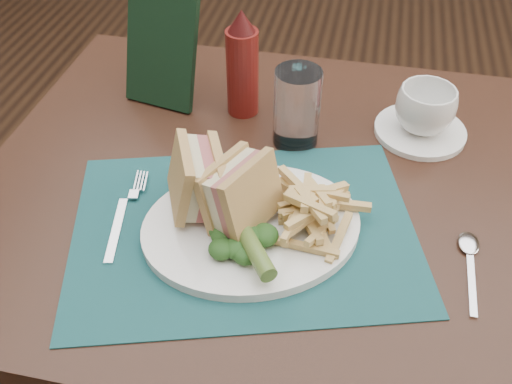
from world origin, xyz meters
TOP-DOWN VIEW (x-y plane):
  - floor at (0.00, 0.00)m, footprint 7.00×7.00m
  - table_main at (0.00, -0.50)m, footprint 0.90×0.75m
  - placemat at (-0.02, -0.61)m, footprint 0.55×0.46m
  - plate at (-0.01, -0.61)m, footprint 0.37×0.34m
  - sandwich_half_a at (-0.11, -0.60)m, footprint 0.11×0.12m
  - sandwich_half_b at (-0.05, -0.60)m, footprint 0.11×0.12m
  - kale_garnish at (-0.01, -0.66)m, footprint 0.11×0.08m
  - pickle_spear at (-0.00, -0.67)m, footprint 0.09×0.11m
  - fries_pile at (0.06, -0.59)m, footprint 0.18×0.20m
  - fork at (-0.19, -0.62)m, footprint 0.07×0.17m
  - spoon at (0.28, -0.62)m, footprint 0.04×0.15m
  - saucer at (0.21, -0.34)m, footprint 0.16×0.16m
  - coffee_cup at (0.21, -0.34)m, footprint 0.14×0.14m
  - drinking_glass at (0.01, -0.40)m, footprint 0.10×0.10m
  - ketchup_bottle at (-0.09, -0.33)m, footprint 0.05×0.05m
  - check_presenter at (-0.23, -0.32)m, footprint 0.14×0.10m

SIDE VIEW (x-z plane):
  - floor at x=0.00m, z-range 0.00..0.00m
  - table_main at x=0.00m, z-range 0.00..0.75m
  - placemat at x=-0.02m, z-range 0.75..0.75m
  - spoon at x=0.28m, z-range 0.75..0.76m
  - saucer at x=0.21m, z-range 0.75..0.76m
  - fork at x=-0.19m, z-range 0.75..0.76m
  - plate at x=-0.01m, z-range 0.75..0.77m
  - kale_garnish at x=-0.01m, z-range 0.77..0.79m
  - pickle_spear at x=0.00m, z-range 0.78..0.80m
  - fries_pile at x=0.06m, z-range 0.77..0.83m
  - coffee_cup at x=0.21m, z-range 0.76..0.84m
  - drinking_glass at x=0.01m, z-range 0.75..0.88m
  - sandwich_half_a at x=-0.11m, z-range 0.77..0.87m
  - sandwich_half_b at x=-0.05m, z-range 0.77..0.87m
  - ketchup_bottle at x=-0.09m, z-range 0.75..0.94m
  - check_presenter at x=-0.23m, z-range 0.75..0.95m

